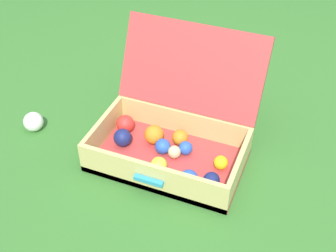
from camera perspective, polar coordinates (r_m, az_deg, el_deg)
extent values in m
plane|color=#336B28|center=(1.68, 1.47, -6.68)|extent=(16.00, 16.00, 0.00)
cube|color=#B23838|center=(1.73, 0.00, -4.27)|extent=(0.58, 0.34, 0.03)
cube|color=tan|center=(1.79, -8.30, -0.69)|extent=(0.02, 0.34, 0.13)
cube|color=tan|center=(1.64, 9.11, -5.41)|extent=(0.02, 0.34, 0.13)
cube|color=tan|center=(1.59, -2.21, -6.68)|extent=(0.54, 0.02, 0.13)
cube|color=tan|center=(1.81, 1.92, 0.27)|extent=(0.54, 0.02, 0.13)
cube|color=#B23838|center=(1.75, 3.06, 7.49)|extent=(0.58, 0.17, 0.32)
cube|color=teal|center=(1.57, -2.52, -7.01)|extent=(0.11, 0.02, 0.02)
sphere|color=navy|center=(1.76, -5.86, -1.51)|extent=(0.07, 0.07, 0.07)
sphere|color=#CCDB38|center=(1.65, -1.19, -5.05)|extent=(0.06, 0.06, 0.06)
sphere|color=red|center=(1.82, -5.51, 0.28)|extent=(0.07, 0.07, 0.07)
sphere|color=yellow|center=(1.67, 6.80, -4.70)|extent=(0.05, 0.05, 0.05)
sphere|color=blue|center=(1.72, 2.28, -2.84)|extent=(0.05, 0.05, 0.05)
sphere|color=orange|center=(1.76, 1.56, -1.50)|extent=(0.06, 0.06, 0.06)
sphere|color=orange|center=(1.76, -1.81, -1.10)|extent=(0.08, 0.08, 0.08)
sphere|color=#D1B784|center=(1.70, 0.81, -3.37)|extent=(0.05, 0.05, 0.05)
sphere|color=blue|center=(1.60, 2.69, -6.78)|extent=(0.07, 0.07, 0.07)
sphere|color=navy|center=(1.60, 5.62, -6.95)|extent=(0.06, 0.06, 0.06)
sphere|color=blue|center=(1.72, -0.69, -2.63)|extent=(0.06, 0.06, 0.06)
sphere|color=white|center=(1.94, -16.93, 0.53)|extent=(0.08, 0.08, 0.08)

